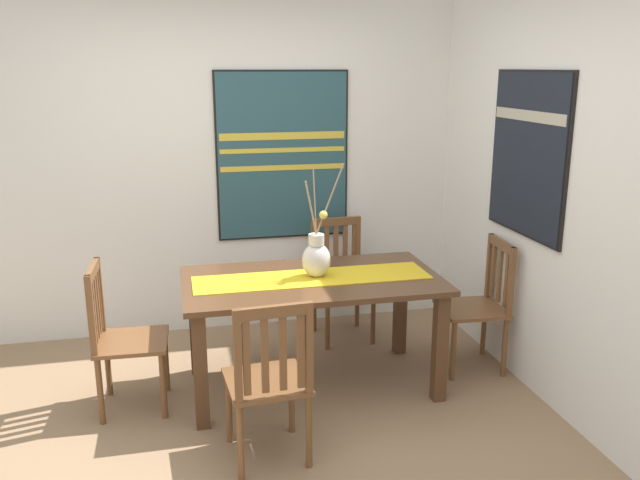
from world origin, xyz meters
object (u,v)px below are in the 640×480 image
Objects in this scene: dining_table at (312,295)px; centerpiece_vase at (317,256)px; painting_on_side_wall at (529,154)px; chair_2 at (269,379)px; chair_1 at (479,303)px; chair_3 at (341,276)px; painting_on_back_wall at (283,156)px; chair_0 at (120,335)px.

dining_table is 2.24× the size of centerpiece_vase.
centerpiece_vase is at bearing 173.68° from painting_on_side_wall.
painting_on_side_wall is at bearing 20.25° from chair_2.
chair_3 is (-0.79, 0.76, 0.01)m from chair_1.
dining_table is at bearing 63.12° from chair_2.
dining_table is 0.26m from centerpiece_vase.
centerpiece_vase is at bearing 61.70° from chair_2.
painting_on_side_wall is at bearing -43.45° from painting_on_back_wall.
chair_1 is 1.00× the size of chair_3.
centerpiece_vase is at bearing 1.90° from chair_0.
chair_0 is at bearing 136.05° from chair_2.
painting_on_side_wall is (1.37, -0.13, 0.88)m from dining_table.
chair_1 is (1.15, 0.01, -0.42)m from centerpiece_vase.
painting_on_back_wall is (0.02, 1.15, 0.74)m from dining_table.
dining_table is at bearing -116.71° from chair_3.
centerpiece_vase reaches higher than dining_table.
painting_on_side_wall reaches higher than painting_on_back_wall.
centerpiece_vase is 0.70× the size of painting_on_side_wall.
chair_0 is 0.89× the size of painting_on_side_wall.
dining_table is at bearing 174.50° from painting_on_side_wall.
painting_on_back_wall is at bearing 89.16° from dining_table.
painting_on_side_wall is (0.98, -0.92, 1.03)m from chair_3.
chair_2 reaches higher than dining_table.
dining_table is 1.25× the size of painting_on_back_wall.
chair_0 is 1.01× the size of chair_1.
centerpiece_vase is 0.94m from chair_3.
painting_on_back_wall reaches higher than centerpiece_vase.
centerpiece_vase is 1.00m from chair_2.
chair_2 is at bearing -116.88° from dining_table.
painting_on_side_wall reaches higher than chair_1.
painting_on_side_wall reaches higher than centerpiece_vase.
centerpiece_vase reaches higher than chair_3.
dining_table is 1.57× the size of painting_on_side_wall.
dining_table is 1.77× the size of chair_0.
painting_on_back_wall is 1.25× the size of painting_on_side_wall.
chair_1 is (2.37, 0.05, -0.01)m from chair_0.
dining_table is at bearing -90.84° from painting_on_back_wall.
chair_0 is 1.78m from chair_3.
chair_2 is at bearing -118.30° from centerpiece_vase.
chair_0 is 1.10m from chair_2.
chair_3 is 1.69m from painting_on_side_wall.
centerpiece_vase is 0.80× the size of chair_1.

